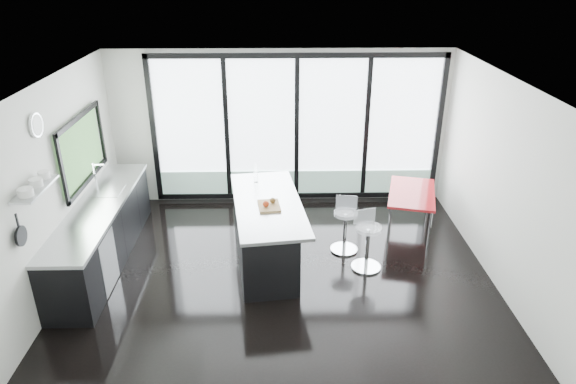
{
  "coord_description": "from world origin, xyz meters",
  "views": [
    {
      "loc": [
        -0.04,
        -6.34,
        4.22
      ],
      "look_at": [
        0.1,
        0.3,
        1.15
      ],
      "focal_mm": 32.0,
      "sensor_mm": 36.0,
      "label": 1
    }
  ],
  "objects_px": {
    "island": "(263,230)",
    "red_table": "(410,210)",
    "bar_stool_near": "(367,247)",
    "bar_stool_far": "(345,231)"
  },
  "relations": [
    {
      "from": "island",
      "to": "red_table",
      "type": "bearing_deg",
      "value": 19.54
    },
    {
      "from": "bar_stool_near",
      "to": "bar_stool_far",
      "type": "height_order",
      "value": "bar_stool_near"
    },
    {
      "from": "island",
      "to": "red_table",
      "type": "height_order",
      "value": "island"
    },
    {
      "from": "island",
      "to": "bar_stool_near",
      "type": "height_order",
      "value": "island"
    },
    {
      "from": "red_table",
      "to": "bar_stool_near",
      "type": "bearing_deg",
      "value": -127.42
    },
    {
      "from": "bar_stool_far",
      "to": "red_table",
      "type": "bearing_deg",
      "value": 39.59
    },
    {
      "from": "bar_stool_far",
      "to": "red_table",
      "type": "relative_size",
      "value": 0.53
    },
    {
      "from": "bar_stool_near",
      "to": "bar_stool_far",
      "type": "xyz_separation_m",
      "value": [
        -0.27,
        0.51,
        -0.01
      ]
    },
    {
      "from": "bar_stool_far",
      "to": "red_table",
      "type": "xyz_separation_m",
      "value": [
        1.18,
        0.68,
        0.0
      ]
    },
    {
      "from": "bar_stool_far",
      "to": "island",
      "type": "bearing_deg",
      "value": -162.31
    }
  ]
}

